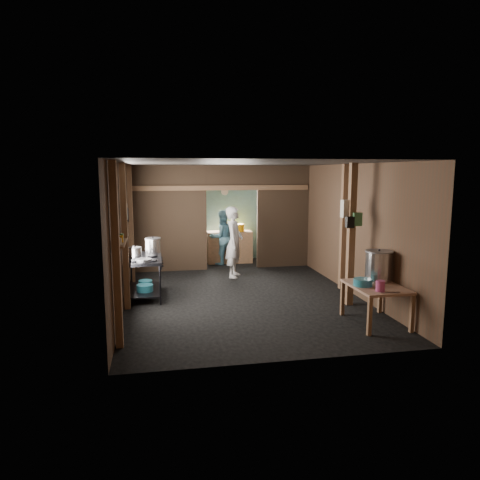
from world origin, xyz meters
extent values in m
cube|color=black|center=(0.00, 0.00, 0.00)|extent=(4.50, 7.00, 0.00)
cube|color=#38332E|center=(0.00, 0.00, 2.60)|extent=(4.50, 7.00, 0.00)
cube|color=#533524|center=(0.00, 3.50, 1.30)|extent=(4.50, 0.00, 2.60)
cube|color=#533524|center=(0.00, -3.50, 1.30)|extent=(4.50, 0.00, 2.60)
cube|color=#533524|center=(-2.25, 0.00, 1.30)|extent=(0.00, 7.00, 2.60)
cube|color=#533524|center=(2.25, 0.00, 1.30)|extent=(0.00, 7.00, 2.60)
cube|color=#403120|center=(-1.32, 2.20, 1.30)|extent=(1.85, 0.10, 2.60)
cube|color=#403120|center=(1.57, 2.20, 1.30)|extent=(1.35, 0.10, 2.60)
cube|color=#403120|center=(0.25, 2.20, 2.30)|extent=(1.30, 0.10, 0.60)
cube|color=#659F9B|center=(0.00, 3.44, 1.25)|extent=(4.40, 0.06, 2.50)
cube|color=#9E6944|center=(0.30, 2.95, 0.42)|extent=(1.20, 0.50, 0.85)
cylinder|color=silver|center=(0.25, 3.40, 1.90)|extent=(0.20, 0.03, 0.20)
cube|color=#9E6944|center=(-2.18, -2.60, 1.30)|extent=(0.10, 0.12, 2.60)
cube|color=#9E6944|center=(-2.18, -0.80, 1.30)|extent=(0.10, 0.12, 2.60)
cube|color=#9E6944|center=(-2.18, 1.20, 1.30)|extent=(0.10, 0.12, 2.60)
cube|color=#9E6944|center=(2.18, -0.20, 1.30)|extent=(0.10, 0.12, 2.60)
cube|color=#9E6944|center=(1.85, -1.30, 1.30)|extent=(0.12, 0.12, 2.60)
cube|color=#9E6944|center=(0.00, 2.15, 2.05)|extent=(4.40, 0.12, 0.12)
cylinder|color=slate|center=(-2.21, 0.40, 1.65)|extent=(0.03, 0.34, 0.34)
cylinder|color=black|center=(-2.21, 0.80, 1.55)|extent=(0.03, 0.30, 0.30)
cube|color=#9E6944|center=(-2.15, -2.10, 1.40)|extent=(0.14, 0.80, 0.03)
cylinder|color=silver|center=(-2.15, -2.35, 1.47)|extent=(0.07, 0.07, 0.10)
cylinder|color=orange|center=(-2.15, -2.10, 1.47)|extent=(0.08, 0.08, 0.10)
cylinder|color=#41804A|center=(-2.15, -1.88, 1.47)|extent=(0.06, 0.06, 0.10)
cube|color=silver|center=(1.80, -1.22, 1.78)|extent=(0.22, 0.15, 0.32)
cube|color=#41804A|center=(1.92, -1.36, 1.60)|extent=(0.16, 0.12, 0.24)
cube|color=black|center=(1.78, -1.38, 1.55)|extent=(0.14, 0.10, 0.20)
cylinder|color=teal|center=(-1.88, -0.23, 0.22)|extent=(0.32, 0.32, 0.13)
cylinder|color=teal|center=(-1.88, 0.18, 0.21)|extent=(0.28, 0.28, 0.11)
cylinder|color=teal|center=(1.61, -2.32, 0.69)|extent=(0.37, 0.37, 0.11)
cylinder|color=#BA447E|center=(1.72, -2.69, 0.71)|extent=(0.18, 0.18, 0.17)
cube|color=#BDBEBF|center=(1.82, -2.80, 0.64)|extent=(0.30, 0.07, 0.01)
cylinder|color=orange|center=(0.53, 2.95, 0.95)|extent=(0.36, 0.36, 0.20)
cylinder|color=#B7303C|center=(0.10, 2.95, 0.92)|extent=(0.11, 0.11, 0.13)
imported|color=white|center=(0.14, 1.27, 0.82)|extent=(0.58, 0.70, 1.65)
imported|color=teal|center=(0.07, 2.72, 0.73)|extent=(0.82, 0.71, 1.45)
camera|label=1|loc=(-1.62, -8.78, 2.45)|focal=33.25mm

